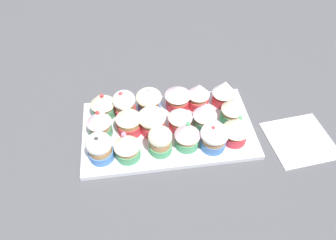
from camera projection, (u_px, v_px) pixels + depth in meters
The scene contains 21 objects.
ground_plane at pixel (168, 135), 78.40cm from camera, with size 180.00×180.00×3.00cm, color #4C4C51.
baking_tray at pixel (168, 130), 76.82cm from camera, with size 41.39×22.62×1.20cm.
cupcake_0 at pixel (100, 147), 68.12cm from camera, with size 5.70×5.70×7.48cm.
cupcake_1 at pixel (127, 146), 68.10cm from camera, with size 5.84×5.84×7.70cm.
cupcake_2 at pixel (160, 140), 69.31cm from camera, with size 5.35×5.35×7.17cm.
cupcake_3 at pixel (187, 134), 70.04cm from camera, with size 5.90×5.90×7.94cm.
cupcake_4 at pixel (214, 137), 70.17cm from camera, with size 6.37×6.37×6.90cm.
cupcake_5 at pixel (236, 129), 71.02cm from camera, with size 6.29×6.29×7.86cm.
cupcake_6 at pixel (99, 123), 72.49cm from camera, with size 5.81×5.81×7.57cm.
cupcake_7 at pixel (129, 119), 72.99cm from camera, with size 6.10×6.10×7.86cm.
cupcake_8 at pixel (152, 122), 73.27cm from camera, with size 6.61×6.61×6.39cm.
cupcake_9 at pixel (180, 119), 73.83cm from camera, with size 5.81×5.81×6.56cm.
cupcake_10 at pixel (205, 114), 74.35cm from camera, with size 5.88×5.88×7.39cm.
cupcake_11 at pixel (233, 109), 75.32cm from camera, with size 5.59×5.59×7.49cm.
cupcake_12 at pixel (103, 104), 76.71cm from camera, with size 6.20×6.20×7.40cm.
cupcake_13 at pixel (124, 104), 76.46cm from camera, with size 5.56×5.56×7.76cm.
cupcake_14 at pixel (149, 101), 78.01cm from camera, with size 6.45×6.45×6.51cm.
cupcake_15 at pixel (178, 97), 78.43cm from camera, with size 6.58×6.58×6.93cm.
cupcake_16 at pixel (198, 95), 78.60cm from camera, with size 5.62×5.62×7.30cm.
cupcake_17 at pixel (224, 92), 79.24cm from camera, with size 5.88×5.88×7.29cm.
napkin at pixel (300, 140), 75.14cm from camera, with size 14.77×14.15×0.60cm, color white.
Camera 1 is at (-6.65, -48.39, 59.94)cm, focal length 33.44 mm.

